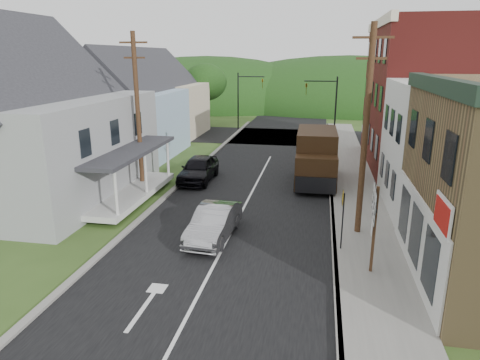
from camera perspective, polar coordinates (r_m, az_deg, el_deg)
The scene contains 24 objects.
ground at distance 17.17m, azimuth -3.02°, elevation -10.43°, with size 120.00×120.00×0.00m, color #2D4719.
road at distance 26.32m, azimuth 2.06°, elevation -0.78°, with size 9.00×90.00×0.02m, color black.
cross_road at distance 42.76m, azimuth 5.49°, elevation 5.79°, with size 60.00×9.00×0.02m, color black.
sidewalk_right at distance 24.24m, azimuth 15.27°, elevation -2.70°, with size 2.80×55.00×0.15m, color slate.
curb_right at distance 24.15m, azimuth 12.08°, elevation -2.54°, with size 0.20×55.00×0.15m, color slate.
curb_left at distance 25.54m, azimuth -8.99°, elevation -1.38°, with size 0.30×55.00×0.12m, color slate.
storefront_white at distance 24.07m, azimuth 28.85°, elevation 3.55°, with size 8.00×7.00×6.50m, color silver.
storefront_red at distance 32.91m, azimuth 24.32°, elevation 10.12°, with size 8.00×12.00×10.00m, color maroon.
house_gray at distance 26.36m, azimuth -26.28°, elevation 7.02°, with size 10.20×12.24×8.35m.
house_blue at distance 35.35m, azimuth -14.24°, elevation 9.24°, with size 7.14×8.16×7.28m.
house_cream at distance 43.81m, azimuth -9.92°, elevation 10.75°, with size 7.14×8.16×7.28m.
utility_pole_right at distance 18.75m, azimuth 16.38°, elevation 6.23°, with size 1.60×0.26×9.00m.
utility_pole_left at distance 25.25m, azimuth -13.47°, elevation 8.87°, with size 1.60×0.26×9.00m.
traffic_signal_right at distance 38.61m, azimuth 11.62°, elevation 10.05°, with size 2.87×0.20×6.00m.
traffic_signal_left at distance 46.27m, azimuth 0.61°, elevation 11.35°, with size 2.87×0.20×6.00m.
tree_left_b at distance 34.05m, azimuth -27.30°, elevation 9.72°, with size 4.80×4.80×6.94m.
tree_left_c at distance 41.67m, azimuth -23.00°, elevation 12.57°, with size 5.80×5.80×8.41m.
tree_left_d at distance 48.67m, azimuth -4.66°, elevation 12.87°, with size 4.80×4.80×6.94m.
forested_ridge at distance 70.42m, azimuth 7.63°, elevation 9.82°, with size 90.00×30.00×16.00m, color black.
silver_sedan at distance 18.69m, azimuth -3.49°, elevation -5.75°, with size 1.50×4.32×1.42m, color #9E9DA1.
dark_sedan at distance 27.27m, azimuth -5.55°, elevation 1.49°, with size 1.87×4.65×1.59m, color black.
delivery_van at distance 26.82m, azimuth 10.12°, elevation 2.98°, with size 2.53×5.93×3.29m.
route_sign_cluster at distance 15.81m, azimuth 17.44°, elevation -4.77°, with size 0.22×1.84×3.22m.
warning_sign at distance 17.52m, azimuth 13.53°, elevation -4.07°, with size 0.15×0.69×2.52m.
Camera 1 is at (3.69, -14.90, 7.70)m, focal length 32.00 mm.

